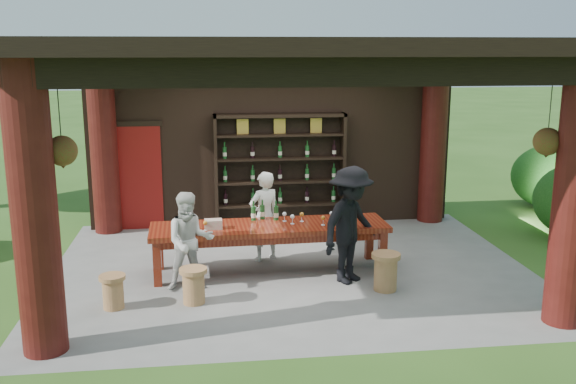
{
  "coord_description": "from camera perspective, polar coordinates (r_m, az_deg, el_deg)",
  "views": [
    {
      "loc": [
        -1.25,
        -9.47,
        3.39
      ],
      "look_at": [
        0.0,
        0.4,
        1.15
      ],
      "focal_mm": 40.0,
      "sensor_mm": 36.0,
      "label": 1
    }
  ],
  "objects": [
    {
      "name": "tasting_table",
      "position": [
        9.85,
        -1.64,
        -3.56
      ],
      "size": [
        3.65,
        1.04,
        0.75
      ],
      "rotation": [
        0.0,
        0.0,
        0.03
      ],
      "color": "#5E180D",
      "rests_on": "ground"
    },
    {
      "name": "host",
      "position": [
        10.37,
        -2.11,
        -2.17
      ],
      "size": [
        0.63,
        0.54,
        1.47
      ],
      "primitive_type": "imported",
      "rotation": [
        0.0,
        0.0,
        3.58
      ],
      "color": "silver",
      "rests_on": "ground"
    },
    {
      "name": "shrubs",
      "position": [
        11.5,
        14.4,
        -1.99
      ],
      "size": [
        15.06,
        8.04,
        1.36
      ],
      "color": "#194C14",
      "rests_on": "ground"
    },
    {
      "name": "stool_far_left",
      "position": [
        8.91,
        -15.29,
        -8.47
      ],
      "size": [
        0.35,
        0.35,
        0.46
      ],
      "rotation": [
        0.0,
        0.0,
        0.2
      ],
      "color": "#9A6B3D",
      "rests_on": "ground"
    },
    {
      "name": "napkin_basket",
      "position": [
        9.64,
        -6.65,
        -2.86
      ],
      "size": [
        0.27,
        0.19,
        0.14
      ],
      "primitive_type": "cube",
      "rotation": [
        0.0,
        0.0,
        0.03
      ],
      "color": "#BF6672",
      "rests_on": "tasting_table"
    },
    {
      "name": "guest_woman",
      "position": [
        9.21,
        -8.72,
        -4.36
      ],
      "size": [
        0.76,
        0.63,
        1.43
      ],
      "primitive_type": "imported",
      "rotation": [
        0.0,
        0.0,
        0.14
      ],
      "color": "beige",
      "rests_on": "ground"
    },
    {
      "name": "guest_man",
      "position": [
        9.4,
        5.59,
        -2.94
      ],
      "size": [
        1.27,
        1.21,
        1.73
      ],
      "primitive_type": "imported",
      "rotation": [
        0.0,
        0.0,
        0.69
      ],
      "color": "black",
      "rests_on": "ground"
    },
    {
      "name": "ground",
      "position": [
        10.14,
        0.29,
        -6.85
      ],
      "size": [
        90.0,
        90.0,
        0.0
      ],
      "primitive_type": "plane",
      "color": "#2D5119",
      "rests_on": "ground"
    },
    {
      "name": "pavilion",
      "position": [
        10.05,
        -0.09,
        5.49
      ],
      "size": [
        7.5,
        6.0,
        3.6
      ],
      "color": "slate",
      "rests_on": "ground"
    },
    {
      "name": "table_glasses",
      "position": [
        9.85,
        0.87,
        -2.4
      ],
      "size": [
        2.16,
        0.43,
        0.15
      ],
      "color": "silver",
      "rests_on": "tasting_table"
    },
    {
      "name": "wine_shelf",
      "position": [
        12.22,
        -0.71,
        1.88
      ],
      "size": [
        2.49,
        0.38,
        2.19
      ],
      "color": "black",
      "rests_on": "ground"
    },
    {
      "name": "stool_near_left",
      "position": [
        8.85,
        -8.39,
        -8.15
      ],
      "size": [
        0.38,
        0.38,
        0.5
      ],
      "rotation": [
        0.0,
        0.0,
        0.17
      ],
      "color": "#9A6B3D",
      "rests_on": "ground"
    },
    {
      "name": "table_bottles",
      "position": [
        10.06,
        -2.15,
        -1.62
      ],
      "size": [
        0.43,
        0.18,
        0.31
      ],
      "color": "#194C1E",
      "rests_on": "tasting_table"
    },
    {
      "name": "trees",
      "position": [
        12.14,
        15.7,
        12.12
      ],
      "size": [
        19.74,
        9.69,
        4.8
      ],
      "color": "#3F2819",
      "rests_on": "ground"
    },
    {
      "name": "stool_near_right",
      "position": [
        9.3,
        8.67,
        -6.93
      ],
      "size": [
        0.42,
        0.42,
        0.55
      ],
      "rotation": [
        0.0,
        0.0,
        -0.01
      ],
      "color": "#9A6B3D",
      "rests_on": "ground"
    }
  ]
}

